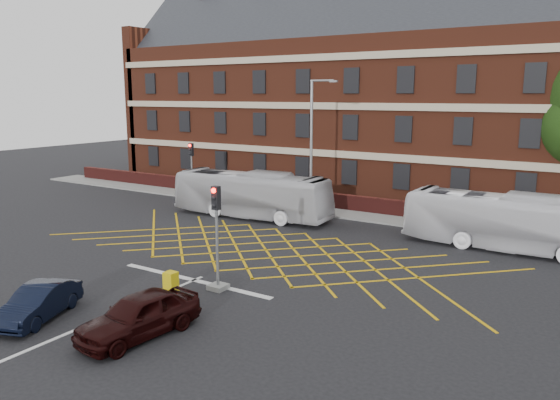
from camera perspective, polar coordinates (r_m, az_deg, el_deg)
The scene contains 16 objects.
ground at distance 26.47m, azimuth -3.92°, elevation -6.26°, with size 120.00×120.00×0.00m, color black.
victorian_building at distance 44.81m, azimuth 13.47°, elevation 10.68°, with size 51.00×12.17×20.40m.
boundary_wall at distance 37.27m, azimuth 8.02°, elevation -0.40°, with size 56.00×0.50×1.10m, color #4A1613.
far_pavement at distance 36.48m, azimuth 7.35°, elevation -1.42°, with size 60.00×3.00×0.12m, color slate.
box_junction_hatching at distance 28.03m, azimuth -1.48°, elevation -5.23°, with size 11.50×0.12×0.02m, color #CC990C.
stop_line at distance 23.89m, azimuth -8.97°, elevation -8.27°, with size 8.00×0.30×0.02m, color silver.
centre_line at distance 19.87m, azimuth -21.79°, elevation -13.02°, with size 0.15×14.00×0.02m, color silver.
bus_left at distance 35.15m, azimuth -3.02°, elevation 0.57°, with size 2.51×10.73×2.99m, color silver.
bus_right at distance 30.03m, azimuth 22.90°, elevation -2.14°, with size 2.46×10.53×2.93m, color white.
car_navy at distance 21.35m, azimuth -23.92°, elevation -9.77°, with size 1.29×3.69×1.22m, color black.
car_maroon at distance 18.81m, azimuth -14.51°, elevation -11.57°, with size 1.73×4.29×1.46m, color black.
traffic_light_near at distance 22.18m, azimuth -6.59°, elevation -4.97°, with size 0.70×0.70×4.27m.
traffic_light_far at distance 41.46m, azimuth -9.18°, elevation 2.42°, with size 0.70×0.70×4.27m.
street_lamp at distance 34.86m, azimuth 3.35°, elevation 2.96°, with size 2.25×1.00×8.72m.
direction_signs at distance 42.95m, azimuth -8.11°, elevation 2.22°, with size 1.10×0.16×2.20m.
utility_cabinet at distance 22.28m, azimuth -11.33°, elevation -8.54°, with size 0.48×0.44×0.94m, color gold.
Camera 1 is at (15.10, -20.28, 7.83)m, focal length 35.00 mm.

